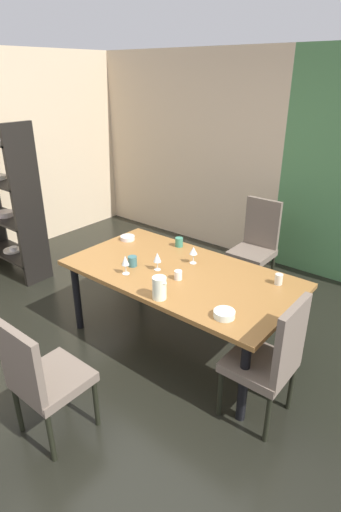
% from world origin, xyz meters
% --- Properties ---
extents(ground_plane, '(6.02, 5.46, 0.02)m').
position_xyz_m(ground_plane, '(0.00, 0.00, -0.01)').
color(ground_plane, black).
extents(back_panel_interior, '(3.10, 0.10, 2.62)m').
position_xyz_m(back_panel_interior, '(-1.46, 2.68, 1.31)').
color(back_panel_interior, beige).
rests_on(back_panel_interior, ground_plane).
extents(dining_table, '(2.04, 1.09, 0.75)m').
position_xyz_m(dining_table, '(0.22, 0.46, 0.68)').
color(dining_table, olive).
rests_on(dining_table, ground_plane).
extents(chair_head_far, '(0.44, 0.45, 1.04)m').
position_xyz_m(chair_head_far, '(0.22, 1.88, 0.56)').
color(chair_head_far, '#6B5C50').
rests_on(chair_head_far, ground_plane).
extents(chair_head_near, '(0.44, 0.44, 0.95)m').
position_xyz_m(chair_head_near, '(0.17, -0.96, 0.53)').
color(chair_head_near, '#6B5C50').
rests_on(chair_head_near, ground_plane).
extents(chair_right_near, '(0.44, 0.44, 1.01)m').
position_xyz_m(chair_right_near, '(1.27, 0.14, 0.55)').
color(chair_right_near, '#6B5C50').
rests_on(chair_right_near, ground_plane).
extents(display_shelf, '(1.03, 0.36, 1.86)m').
position_xyz_m(display_shelf, '(-2.35, 0.33, 0.92)').
color(display_shelf, black).
rests_on(display_shelf, ground_plane).
extents(wine_glass_east, '(0.06, 0.06, 0.17)m').
position_xyz_m(wine_glass_east, '(-0.12, 0.13, 0.87)').
color(wine_glass_east, silver).
rests_on(wine_glass_east, dining_table).
extents(wine_glass_corner, '(0.07, 0.07, 0.16)m').
position_xyz_m(wine_glass_corner, '(0.20, 0.66, 0.87)').
color(wine_glass_corner, silver).
rests_on(wine_glass_corner, dining_table).
extents(wine_glass_west, '(0.07, 0.07, 0.17)m').
position_xyz_m(wine_glass_west, '(0.04, 0.36, 0.87)').
color(wine_glass_west, silver).
rests_on(wine_glass_west, dining_table).
extents(serving_bowl_near_shelf, '(0.15, 0.15, 0.04)m').
position_xyz_m(serving_bowl_near_shelf, '(-0.65, 0.68, 0.77)').
color(serving_bowl_near_shelf, silver).
rests_on(serving_bowl_near_shelf, dining_table).
extents(serving_bowl_rear, '(0.16, 0.16, 0.05)m').
position_xyz_m(serving_bowl_rear, '(0.90, 0.09, 0.77)').
color(serving_bowl_rear, white).
rests_on(serving_bowl_rear, dining_table).
extents(cup_center, '(0.08, 0.08, 0.09)m').
position_xyz_m(cup_center, '(-0.13, 0.89, 0.79)').
color(cup_center, '#377C63').
rests_on(cup_center, dining_table).
extents(cup_left, '(0.06, 0.06, 0.09)m').
position_xyz_m(cup_left, '(0.98, 0.79, 0.79)').
color(cup_left, beige).
rests_on(cup_left, dining_table).
extents(cup_south, '(0.07, 0.07, 0.08)m').
position_xyz_m(cup_south, '(0.29, 0.33, 0.79)').
color(cup_south, white).
rests_on(cup_south, dining_table).
extents(cup_north, '(0.08, 0.08, 0.09)m').
position_xyz_m(cup_north, '(-0.18, 0.27, 0.79)').
color(cup_north, '#366567').
rests_on(cup_north, dining_table).
extents(pitcher_front, '(0.12, 0.11, 0.18)m').
position_xyz_m(pitcher_front, '(0.37, 0.00, 0.84)').
color(pitcher_front, '#EAEECF').
rests_on(pitcher_front, dining_table).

